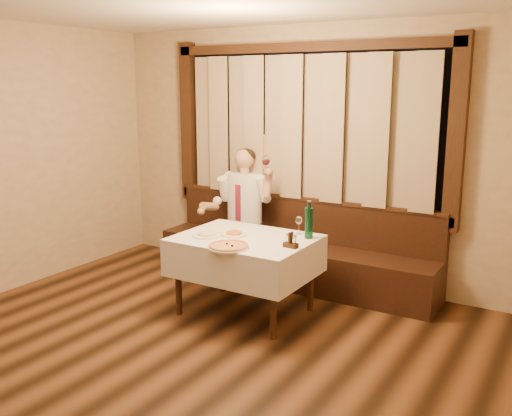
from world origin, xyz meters
The scene contains 10 objects.
room centered at (0.00, 0.97, 1.50)m, with size 5.01×6.01×2.81m.
banquette centered at (0.00, 2.72, 0.31)m, with size 3.20×0.61×0.94m.
dining_table centered at (0.00, 1.70, 0.65)m, with size 1.27×0.97×0.76m.
pizza centered at (0.07, 1.32, 0.77)m, with size 0.37×0.37×0.04m.
pasta_red centered at (-0.13, 1.70, 0.79)m, with size 0.25×0.25×0.08m.
pasta_cream centered at (-0.33, 1.54, 0.79)m, with size 0.28×0.28×0.09m.
green_bottle centered at (0.53, 1.98, 0.91)m, with size 0.08×0.08×0.36m.
table_wine_glass centered at (0.38, 2.07, 0.88)m, with size 0.07×0.07×0.18m.
cruet_caddy centered at (0.53, 1.62, 0.81)m, with size 0.13×0.08×0.14m.
seated_man centered at (-0.64, 2.63, 0.84)m, with size 0.81×0.61×1.46m.
Camera 1 is at (2.78, -2.69, 2.18)m, focal length 40.00 mm.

